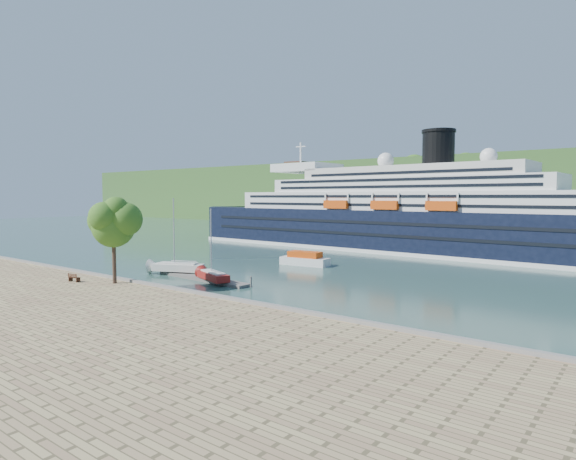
# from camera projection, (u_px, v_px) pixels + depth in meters

# --- Properties ---
(ground) EXTENTS (400.00, 400.00, 0.00)m
(ground) POSITION_uv_depth(u_px,v_px,m) (120.00, 288.00, 56.39)
(ground) COLOR #2B4D46
(ground) RESTS_ON ground
(far_hillside) EXTENTS (400.00, 50.00, 24.00)m
(far_hillside) POSITION_uv_depth(u_px,v_px,m) (482.00, 193.00, 170.24)
(far_hillside) COLOR #2E5020
(far_hillside) RESTS_ON ground
(quay_coping) EXTENTS (220.00, 0.50, 0.30)m
(quay_coping) POSITION_uv_depth(u_px,v_px,m) (118.00, 278.00, 56.15)
(quay_coping) COLOR slate
(quay_coping) RESTS_ON promenade
(cruise_ship) EXTENTS (102.60, 19.48, 22.91)m
(cruise_ship) POSITION_uv_depth(u_px,v_px,m) (385.00, 193.00, 95.27)
(cruise_ship) COLOR black
(cruise_ship) RESTS_ON ground
(park_bench) EXTENTS (1.66, 0.87, 1.01)m
(park_bench) POSITION_uv_depth(u_px,v_px,m) (74.00, 277.00, 54.77)
(park_bench) COLOR #422112
(park_bench) RESTS_ON promenade
(promenade_tree) EXTENTS (6.30, 6.30, 10.43)m
(promenade_tree) POSITION_uv_depth(u_px,v_px,m) (114.00, 237.00, 53.42)
(promenade_tree) COLOR #295817
(promenade_tree) RESTS_ON promenade
(floating_pontoon) EXTENTS (16.46, 3.34, 0.36)m
(floating_pontoon) POSITION_uv_depth(u_px,v_px,m) (202.00, 278.00, 61.75)
(floating_pontoon) COLOR slate
(floating_pontoon) RESTS_ON ground
(sailboat_white_near) EXTENTS (7.95, 5.08, 9.99)m
(sailboat_white_near) POSITION_uv_depth(u_px,v_px,m) (178.00, 238.00, 65.34)
(sailboat_white_near) COLOR silver
(sailboat_white_near) RESTS_ON ground
(sailboat_red) EXTENTS (7.04, 4.13, 8.80)m
(sailboat_red) POSITION_uv_depth(u_px,v_px,m) (213.00, 248.00, 58.98)
(sailboat_red) COLOR maroon
(sailboat_red) RESTS_ON ground
(tender_launch) EXTENTS (8.05, 3.52, 2.16)m
(tender_launch) POSITION_uv_depth(u_px,v_px,m) (305.00, 258.00, 74.78)
(tender_launch) COLOR #D1440C
(tender_launch) RESTS_ON ground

